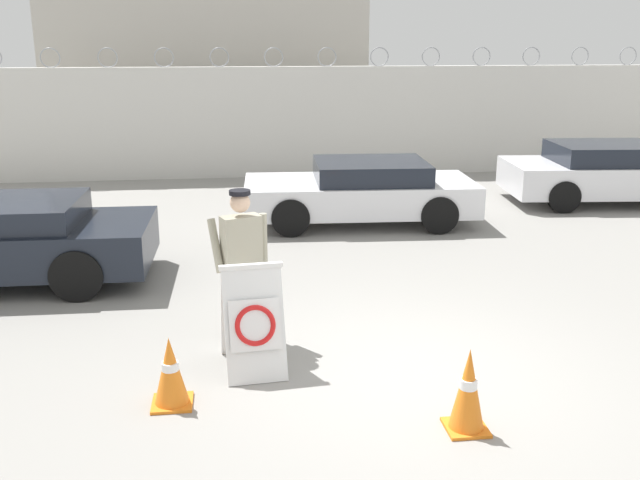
{
  "coord_description": "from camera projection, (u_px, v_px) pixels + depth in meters",
  "views": [
    {
      "loc": [
        -1.76,
        -6.62,
        3.35
      ],
      "look_at": [
        -0.66,
        2.09,
        0.86
      ],
      "focal_mm": 40.0,
      "sensor_mm": 36.0,
      "label": 1
    }
  ],
  "objects": [
    {
      "name": "building_block",
      "position": [
        211.0,
        74.0,
        22.1
      ],
      "size": [
        8.55,
        7.28,
        4.57
      ],
      "color": "#B2ADA3",
      "rests_on": "ground_plane"
    },
    {
      "name": "parked_car_far_side",
      "position": [
        613.0,
        173.0,
        14.94
      ],
      "size": [
        4.64,
        2.31,
        1.24
      ],
      "rotation": [
        0.0,
        0.0,
        -0.09
      ],
      "color": "black",
      "rests_on": "ground_plane"
    },
    {
      "name": "barricade_sign",
      "position": [
        253.0,
        318.0,
        7.34
      ],
      "size": [
        0.68,
        0.88,
        1.15
      ],
      "rotation": [
        0.0,
        0.0,
        0.09
      ],
      "color": "white",
      "rests_on": "ground_plane"
    },
    {
      "name": "traffic_cone_mid",
      "position": [
        468.0,
        390.0,
        6.23
      ],
      "size": [
        0.37,
        0.37,
        0.77
      ],
      "color": "orange",
      "rests_on": "ground_plane"
    },
    {
      "name": "ground_plane",
      "position": [
        407.0,
        371.0,
        7.45
      ],
      "size": [
        90.0,
        90.0,
        0.0
      ],
      "primitive_type": "plane",
      "color": "gray"
    },
    {
      "name": "security_guard",
      "position": [
        242.0,
        258.0,
        7.97
      ],
      "size": [
        0.68,
        0.36,
        1.75
      ],
      "rotation": [
        0.0,
        0.0,
        -2.79
      ],
      "color": "#514C42",
      "rests_on": "ground_plane"
    },
    {
      "name": "perimeter_wall",
      "position": [
        301.0,
        121.0,
        17.72
      ],
      "size": [
        36.0,
        0.3,
        3.14
      ],
      "color": "silver",
      "rests_on": "ground_plane"
    },
    {
      "name": "traffic_cone_near",
      "position": [
        170.0,
        372.0,
        6.67
      ],
      "size": [
        0.38,
        0.38,
        0.68
      ],
      "color": "orange",
      "rests_on": "ground_plane"
    },
    {
      "name": "parked_car_rear_sedan",
      "position": [
        361.0,
        191.0,
        13.3
      ],
      "size": [
        4.34,
        2.16,
        1.16
      ],
      "rotation": [
        0.0,
        0.0,
        3.09
      ],
      "color": "black",
      "rests_on": "ground_plane"
    }
  ]
}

